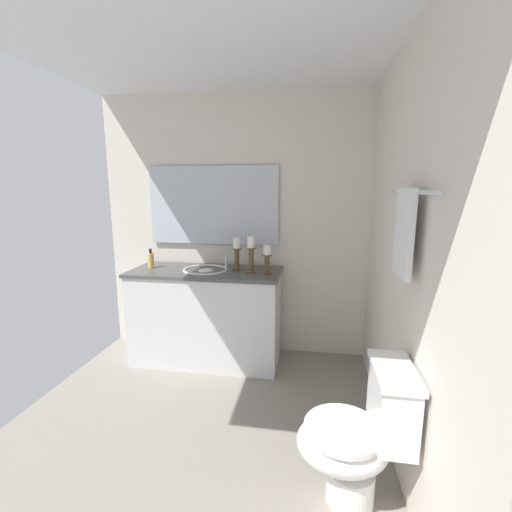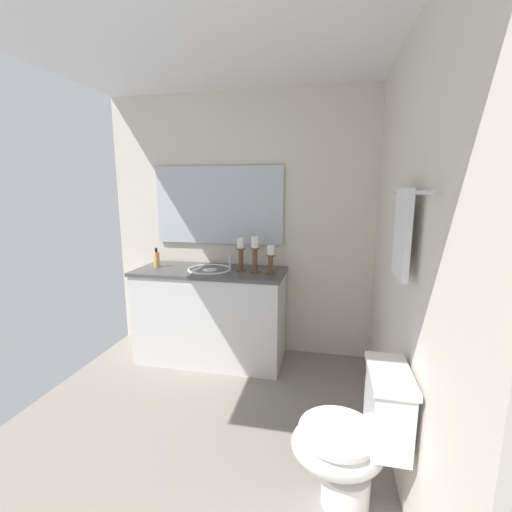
% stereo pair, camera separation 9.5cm
% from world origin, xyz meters
% --- Properties ---
extents(floor, '(2.43, 2.55, 0.02)m').
position_xyz_m(floor, '(0.00, 0.00, -0.01)').
color(floor, gray).
rests_on(floor, ground).
extents(wall_back, '(2.43, 0.04, 2.45)m').
position_xyz_m(wall_back, '(0.00, 1.27, 1.23)').
color(wall_back, silver).
rests_on(wall_back, ground).
extents(wall_left, '(0.04, 2.55, 2.45)m').
position_xyz_m(wall_left, '(-1.21, 0.00, 1.23)').
color(wall_left, silver).
rests_on(wall_left, ground).
extents(ceiling, '(2.43, 2.55, 0.02)m').
position_xyz_m(ceiling, '(0.00, 0.00, 2.46)').
color(ceiling, white).
extents(vanity_cabinet, '(0.58, 1.36, 0.86)m').
position_xyz_m(vanity_cabinet, '(-0.89, -0.20, 0.43)').
color(vanity_cabinet, silver).
rests_on(vanity_cabinet, ground).
extents(sink_basin, '(0.40, 0.40, 0.24)m').
position_xyz_m(sink_basin, '(-0.89, -0.20, 0.82)').
color(sink_basin, white).
rests_on(sink_basin, vanity_cabinet).
extents(mirror, '(0.02, 1.25, 0.73)m').
position_xyz_m(mirror, '(-1.17, -0.20, 1.42)').
color(mirror, silver).
extents(candle_holder_tall, '(0.09, 0.09, 0.25)m').
position_xyz_m(candle_holder_tall, '(-0.86, 0.36, 0.99)').
color(candle_holder_tall, brown).
rests_on(candle_holder_tall, vanity_cabinet).
extents(candle_holder_short, '(0.09, 0.09, 0.32)m').
position_xyz_m(candle_holder_short, '(-0.87, 0.22, 1.03)').
color(candle_holder_short, brown).
rests_on(candle_holder_short, vanity_cabinet).
extents(candle_holder_mid, '(0.09, 0.09, 0.30)m').
position_xyz_m(candle_holder_mid, '(-0.93, 0.08, 1.02)').
color(candle_holder_mid, brown).
rests_on(candle_holder_mid, vanity_cabinet).
extents(soap_bottle, '(0.06, 0.06, 0.18)m').
position_xyz_m(soap_bottle, '(-0.90, -0.72, 0.93)').
color(soap_bottle, '#E5B259').
rests_on(soap_bottle, vanity_cabinet).
extents(toilet, '(0.39, 0.54, 0.75)m').
position_xyz_m(toilet, '(0.46, 0.99, 0.37)').
color(toilet, white).
rests_on(toilet, ground).
extents(towel_bar, '(0.78, 0.02, 0.02)m').
position_xyz_m(towel_bar, '(0.22, 1.21, 1.56)').
color(towel_bar, silver).
extents(towel_near_vanity, '(0.28, 0.03, 0.44)m').
position_xyz_m(towel_near_vanity, '(0.22, 1.20, 1.36)').
color(towel_near_vanity, white).
rests_on(towel_near_vanity, towel_bar).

